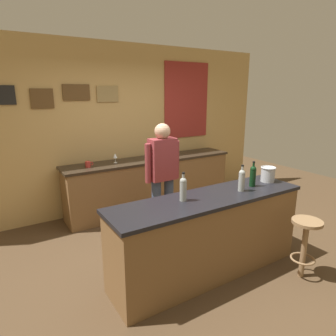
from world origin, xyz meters
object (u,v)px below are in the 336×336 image
object	(u,v)px
wine_glass_a	(115,156)
wine_bottle_b	(242,179)
bar_stool	(305,239)
bartender	(163,174)
ice_bucket	(268,174)
wine_bottle_c	(253,175)
wine_glass_b	(148,154)
coffee_mug	(88,164)
wine_bottle_a	(183,188)

from	to	relation	value
wine_glass_a	wine_bottle_b	bearing A→B (deg)	-72.57
bar_stool	wine_bottle_b	world-z (taller)	wine_bottle_b
bartender	ice_bucket	world-z (taller)	bartender
wine_bottle_c	wine_glass_b	bearing A→B (deg)	100.59
bartender	wine_bottle_b	distance (m)	1.12
bartender	wine_bottle_c	bearing A→B (deg)	-55.89
bartender	wine_bottle_c	distance (m)	1.19
wine_bottle_c	wine_glass_a	distance (m)	2.26
wine_glass_a	coffee_mug	size ratio (longest dim) A/B	1.24
bar_stool	wine_bottle_a	xyz separation A→B (m)	(-1.16, 0.68, 0.60)
bartender	wine_bottle_a	size ratio (longest dim) A/B	5.29
wine_bottle_b	wine_glass_b	size ratio (longest dim) A/B	1.97
wine_glass_a	coffee_mug	distance (m)	0.47
bar_stool	wine_bottle_a	distance (m)	1.47
wine_bottle_b	wine_glass_a	bearing A→B (deg)	107.43
wine_glass_b	ice_bucket	bearing A→B (deg)	-70.72
bar_stool	wine_glass_a	world-z (taller)	wine_glass_a
wine_bottle_a	bar_stool	bearing A→B (deg)	-30.30
wine_bottle_b	coffee_mug	world-z (taller)	wine_bottle_b
wine_bottle_a	coffee_mug	world-z (taller)	wine_bottle_a
wine_bottle_a	coffee_mug	size ratio (longest dim) A/B	2.45
wine_glass_a	coffee_mug	world-z (taller)	wine_glass_a
wine_bottle_c	wine_glass_b	world-z (taller)	wine_bottle_c
bartender	wine_bottle_a	distance (m)	1.00
bartender	wine_glass_a	distance (m)	1.12
wine_bottle_a	wine_glass_a	xyz separation A→B (m)	(0.07, 2.03, -0.05)
coffee_mug	wine_bottle_c	bearing A→B (deg)	-55.62
wine_bottle_a	ice_bucket	distance (m)	1.29
bartender	ice_bucket	distance (m)	1.36
ice_bucket	coffee_mug	distance (m)	2.59
wine_bottle_c	wine_bottle_a	bearing A→B (deg)	177.70
wine_bottle_a	wine_glass_b	xyz separation A→B (m)	(0.61, 1.93, -0.05)
ice_bucket	wine_glass_a	xyz separation A→B (m)	(-1.21, 2.03, -0.01)
bar_stool	wine_glass_a	size ratio (longest dim) A/B	4.39
wine_glass_b	coffee_mug	distance (m)	1.00
bar_stool	wine_bottle_a	world-z (taller)	wine_bottle_a
wine_glass_a	wine_glass_b	distance (m)	0.55
bar_stool	wine_bottle_c	xyz separation A→B (m)	(-0.18, 0.64, 0.60)
bar_stool	wine_bottle_a	size ratio (longest dim) A/B	2.22
ice_bucket	wine_bottle_a	bearing A→B (deg)	179.73
wine_bottle_b	coffee_mug	bearing A→B (deg)	118.80
bar_stool	wine_bottle_b	xyz separation A→B (m)	(-0.42, 0.58, 0.60)
ice_bucket	wine_glass_a	bearing A→B (deg)	120.84
wine_bottle_b	wine_glass_a	size ratio (longest dim) A/B	1.97
wine_bottle_a	wine_bottle_b	world-z (taller)	same
wine_glass_b	coffee_mug	bearing A→B (deg)	178.04
coffee_mug	wine_glass_b	bearing A→B (deg)	-1.96
bartender	wine_bottle_a	bearing A→B (deg)	-108.46
bartender	ice_bucket	bearing A→B (deg)	-44.22
wine_bottle_a	wine_bottle_b	xyz separation A→B (m)	(0.74, -0.09, 0.00)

